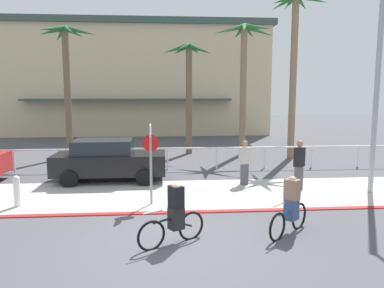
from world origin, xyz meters
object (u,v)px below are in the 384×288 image
object	(u,v)px
streetlight_curb	(382,71)
stop_sign_bike_lane	(151,153)
cyclist_teal_0	(291,207)
pedestrian_0	(299,167)
palm_tree_2	(189,73)
palm_tree_3	(244,58)
car_black_1	(109,160)
pedestrian_1	(245,164)
bollard_0	(17,191)
palm_tree_1	(66,62)
palm_tree_4	(295,37)
cyclist_black_1	(174,215)

from	to	relation	value
streetlight_curb	stop_sign_bike_lane	bearing A→B (deg)	-175.72
cyclist_teal_0	pedestrian_0	size ratio (longest dim) A/B	0.82
streetlight_curb	pedestrian_0	xyz separation A→B (m)	(-2.43, 0.80, -3.41)
palm_tree_2	pedestrian_0	bearing A→B (deg)	-68.44
palm_tree_3	car_black_1	distance (m)	10.11
pedestrian_0	pedestrian_1	bearing A→B (deg)	152.67
palm_tree_3	bollard_0	bearing A→B (deg)	-134.51
palm_tree_1	palm_tree_4	bearing A→B (deg)	-6.28
palm_tree_4	pedestrian_0	bearing A→B (deg)	-106.91
bollard_0	palm_tree_3	xyz separation A→B (m)	(9.09, 9.25, 4.96)
palm_tree_2	car_black_1	size ratio (longest dim) A/B	1.45
car_black_1	cyclist_black_1	bearing A→B (deg)	-69.57
bollard_0	cyclist_teal_0	world-z (taller)	cyclist_teal_0
bollard_0	cyclist_black_1	bearing A→B (deg)	-34.12
palm_tree_1	palm_tree_4	size ratio (longest dim) A/B	0.82
streetlight_curb	pedestrian_0	size ratio (longest dim) A/B	4.08
palm_tree_2	cyclist_black_1	size ratio (longest dim) A/B	3.98
stop_sign_bike_lane	pedestrian_0	xyz separation A→B (m)	(5.33, 1.38, -0.82)
pedestrian_1	cyclist_black_1	bearing A→B (deg)	-117.62
streetlight_curb	palm_tree_4	bearing A→B (deg)	93.39
streetlight_curb	palm_tree_2	distance (m)	11.14
palm_tree_3	pedestrian_1	distance (m)	8.52
streetlight_curb	pedestrian_0	distance (m)	4.27
pedestrian_1	car_black_1	bearing A→B (deg)	169.39
stop_sign_bike_lane	streetlight_curb	distance (m)	8.20
bollard_0	pedestrian_1	xyz separation A→B (m)	(7.67, 2.27, 0.28)
palm_tree_1	palm_tree_2	xyz separation A→B (m)	(6.64, 0.79, -0.54)
palm_tree_3	cyclist_teal_0	world-z (taller)	palm_tree_3
cyclist_black_1	pedestrian_1	world-z (taller)	pedestrian_1
palm_tree_4	pedestrian_1	bearing A→B (deg)	-124.05
cyclist_teal_0	pedestrian_0	bearing A→B (deg)	67.08
palm_tree_1	bollard_0	bearing A→B (deg)	-86.37
stop_sign_bike_lane	streetlight_curb	xyz separation A→B (m)	(7.76, 0.58, 2.60)
bollard_0	pedestrian_0	distance (m)	9.58
stop_sign_bike_lane	palm_tree_1	bearing A→B (deg)	117.09
palm_tree_2	streetlight_curb	bearing A→B (deg)	-58.27
cyclist_black_1	palm_tree_4	bearing A→B (deg)	59.02
stop_sign_bike_lane	pedestrian_1	distance (m)	4.30
cyclist_teal_0	palm_tree_4	bearing A→B (deg)	70.70
car_black_1	cyclist_teal_0	xyz separation A→B (m)	(5.36, -6.09, -0.18)
streetlight_curb	palm_tree_1	bearing A→B (deg)	145.20
cyclist_black_1	pedestrian_1	size ratio (longest dim) A/B	0.93
palm_tree_4	stop_sign_bike_lane	bearing A→B (deg)	-132.68
car_black_1	cyclist_black_1	xyz separation A→B (m)	(2.42, -6.51, -0.18)
stop_sign_bike_lane	bollard_0	distance (m)	4.31
palm_tree_2	car_black_1	distance (m)	8.56
car_black_1	cyclist_teal_0	size ratio (longest dim) A/B	2.93
stop_sign_bike_lane	streetlight_curb	size ratio (longest dim) A/B	0.34
car_black_1	streetlight_curb	bearing A→B (deg)	-15.95
streetlight_curb	cyclist_black_1	size ratio (longest dim) A/B	4.69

